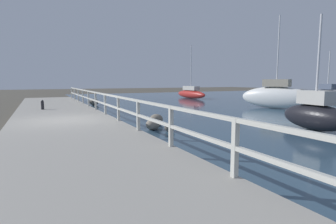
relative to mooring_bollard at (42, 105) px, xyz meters
name	(u,v)px	position (x,y,z in m)	size (l,w,h in m)	color
ground_plane	(64,127)	(0.77, -5.23, -0.59)	(120.00, 120.00, 0.00)	#4C473D
dock_walkway	(64,123)	(0.77, -5.23, -0.44)	(4.40, 36.00, 0.30)	#9E998E
railing	(111,102)	(2.87, -5.23, 0.43)	(0.10, 32.50, 1.07)	beige
boulder_water_edge	(170,127)	(4.46, -8.22, -0.43)	(0.43, 0.39, 0.32)	#666056
boulder_far_strip	(153,124)	(4.00, -7.61, -0.36)	(0.61, 0.55, 0.45)	gray
boulder_mid_strip	(156,119)	(4.68, -6.40, -0.35)	(0.64, 0.57, 0.48)	slate
boulder_near_dock	(94,102)	(3.93, 4.76, -0.31)	(0.75, 0.67, 0.56)	#666056
mooring_bollard	(42,105)	(0.00, 0.00, 0.00)	(0.17, 0.17, 0.57)	black
sailboat_red	(191,93)	(15.79, 8.78, 0.01)	(1.09, 5.70, 6.10)	red
sailboat_white	(276,96)	(15.48, -3.76, 0.31)	(2.95, 5.31, 6.66)	white
sailboat_gray	(327,95)	(24.73, -1.69, 0.12)	(1.68, 4.17, 4.85)	gray
sailboat_black	(315,114)	(9.91, -10.63, 0.07)	(1.30, 3.12, 4.61)	black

